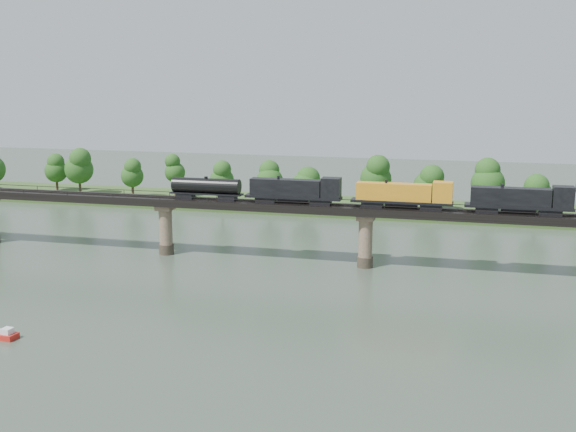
# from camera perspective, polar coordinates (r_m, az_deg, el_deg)

# --- Properties ---
(ground) EXTENTS (400.00, 400.00, 0.00)m
(ground) POSITION_cam_1_polar(r_m,az_deg,el_deg) (107.79, 3.77, -8.17)
(ground) COLOR #324033
(ground) RESTS_ON ground
(far_bank) EXTENTS (300.00, 24.00, 1.60)m
(far_bank) POSITION_cam_1_polar(r_m,az_deg,el_deg) (189.13, 8.50, 0.55)
(far_bank) COLOR #2D4A1D
(far_bank) RESTS_ON ground
(bridge) EXTENTS (236.00, 30.00, 11.50)m
(bridge) POSITION_cam_1_polar(r_m,az_deg,el_deg) (134.71, 6.14, -1.79)
(bridge) COLOR #473A2D
(bridge) RESTS_ON ground
(bridge_superstructure) EXTENTS (220.00, 4.90, 0.75)m
(bridge_superstructure) POSITION_cam_1_polar(r_m,az_deg,el_deg) (133.41, 6.20, 0.86)
(bridge_superstructure) COLOR black
(bridge_superstructure) RESTS_ON bridge
(far_treeline) EXTENTS (289.06, 17.54, 13.60)m
(far_treeline) POSITION_cam_1_polar(r_m,az_deg,el_deg) (184.38, 5.89, 2.87)
(far_treeline) COLOR #382619
(far_treeline) RESTS_ON far_bank
(freight_train) EXTENTS (74.38, 2.90, 5.12)m
(freight_train) POSITION_cam_1_polar(r_m,az_deg,el_deg) (133.06, 6.15, 1.78)
(freight_train) COLOR black
(freight_train) RESTS_ON bridge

